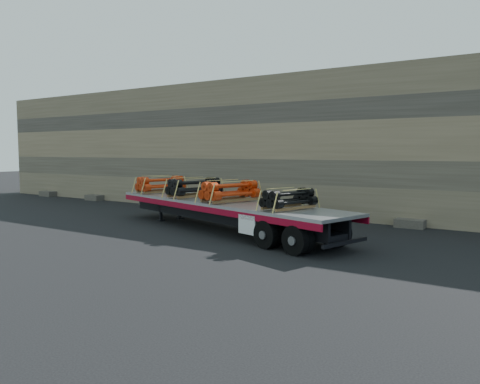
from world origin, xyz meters
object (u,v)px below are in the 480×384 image
Objects in this scene: bundle_front at (161,185)px; bundle_rear at (289,199)px; trailer at (222,216)px; bundle_midfront at (194,188)px; bundle_midrear at (230,192)px.

bundle_rear is at bearing 0.00° from bundle_front.
bundle_rear reaches higher than trailer.
bundle_midfront is 1.00× the size of bundle_midrear.
bundle_midrear is at bearing 0.00° from bundle_midfront.
bundle_front reaches higher than trailer.
bundle_rear is (5.42, -1.58, -0.06)m from bundle_midfront.
trailer is 6.38× the size of bundle_rear.
trailer is 1.12m from bundle_midrear.
bundle_midfront is 5.65m from bundle_rear.
bundle_midrear is 3.19m from bundle_rear.
bundle_midrear reaches higher than bundle_front.
bundle_rear is at bearing -0.00° from bundle_midrear.
bundle_midrear is at bearing 0.00° from bundle_front.
bundle_midfront reaches higher than bundle_rear.
bundle_midrear is at bearing 180.00° from bundle_rear.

